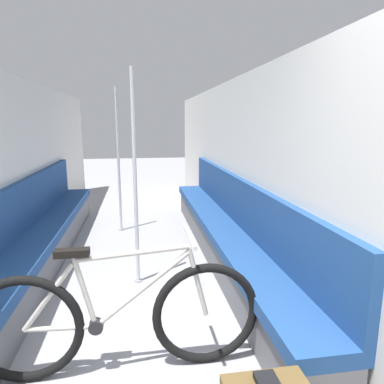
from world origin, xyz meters
TOP-DOWN VIEW (x-y plane):
  - wall_left at (-1.26, 2.98)m, footprint 0.10×9.16m
  - wall_right at (1.26, 2.98)m, footprint 0.10×9.16m
  - bench_seat_row_left at (-1.03, 2.88)m, footprint 0.43×4.67m
  - bench_seat_row_right at (1.03, 2.88)m, footprint 0.43×4.67m
  - bicycle at (-0.09, 1.17)m, footprint 1.82×0.46m
  - grab_pole_near at (-0.22, 4.20)m, footprint 0.08×0.08m
  - grab_pole_far at (0.03, 2.45)m, footprint 0.08×0.08m

SIDE VIEW (x-z plane):
  - bench_seat_row_left at x=-1.03m, z-range -0.17..0.80m
  - bench_seat_row_right at x=1.03m, z-range -0.17..0.80m
  - bicycle at x=-0.09m, z-range -0.08..0.82m
  - grab_pole_near at x=-0.22m, z-range -0.03..2.05m
  - grab_pole_far at x=0.03m, z-range -0.03..2.05m
  - wall_left at x=-1.26m, z-range 0.00..2.10m
  - wall_right at x=1.26m, z-range 0.00..2.10m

